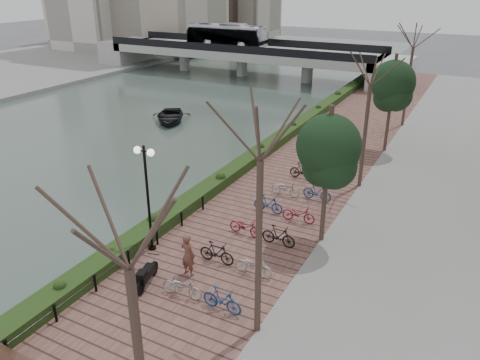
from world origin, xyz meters
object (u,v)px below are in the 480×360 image
Objects in this scene: lamppost at (146,177)px; motorcycle at (147,273)px; pedestrian at (188,255)px; boat at (170,116)px.

motorcycle is (1.51, -2.26, -3.07)m from lamppost.
pedestrian is (2.59, -0.89, -2.65)m from lamppost.
lamppost is at bearing 109.82° from motorcycle.
lamppost is 3.81m from pedestrian.
lamppost is at bearing -86.80° from boat.
lamppost is 2.65× the size of pedestrian.
boat is at bearing 123.49° from lamppost.
pedestrian is 24.32m from boat.
pedestrian reaches higher than boat.
lamppost is at bearing -10.07° from pedestrian.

